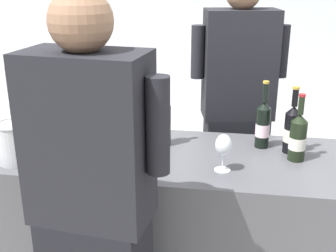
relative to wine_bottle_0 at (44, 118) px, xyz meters
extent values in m
cube|color=silver|center=(0.83, 2.48, 0.38)|extent=(8.00, 0.10, 2.80)
cube|color=#4C4C51|center=(0.83, -0.12, -0.57)|extent=(2.06, 0.70, 0.91)
cylinder|color=black|center=(0.00, 0.00, -0.02)|extent=(0.08, 0.08, 0.20)
cone|color=black|center=(0.00, 0.00, 0.10)|extent=(0.08, 0.08, 0.03)
cylinder|color=black|center=(0.00, 0.00, 0.16)|extent=(0.03, 0.03, 0.08)
cylinder|color=maroon|center=(0.00, 0.00, 0.20)|extent=(0.03, 0.03, 0.01)
cylinder|color=silver|center=(0.00, 0.00, -0.03)|extent=(0.08, 0.08, 0.06)
cylinder|color=black|center=(0.29, 0.03, -0.02)|extent=(0.08, 0.08, 0.20)
cone|color=black|center=(0.29, 0.03, 0.10)|extent=(0.08, 0.08, 0.04)
cylinder|color=black|center=(0.29, 0.03, 0.16)|extent=(0.03, 0.03, 0.09)
cylinder|color=#333338|center=(0.29, 0.03, 0.21)|extent=(0.04, 0.04, 0.01)
cylinder|color=silver|center=(0.29, 0.03, -0.03)|extent=(0.08, 0.08, 0.06)
cylinder|color=black|center=(0.23, -0.09, -0.02)|extent=(0.07, 0.07, 0.19)
cone|color=black|center=(0.23, -0.09, 0.09)|extent=(0.07, 0.07, 0.04)
cylinder|color=black|center=(0.23, -0.09, 0.16)|extent=(0.03, 0.03, 0.09)
cylinder|color=maroon|center=(0.23, -0.09, 0.21)|extent=(0.03, 0.03, 0.01)
cylinder|color=silver|center=(0.23, -0.09, -0.03)|extent=(0.07, 0.07, 0.06)
cylinder|color=black|center=(1.33, -0.09, -0.02)|extent=(0.08, 0.08, 0.20)
cone|color=black|center=(1.33, -0.09, 0.10)|extent=(0.08, 0.08, 0.04)
cylinder|color=black|center=(1.33, -0.09, 0.16)|extent=(0.03, 0.03, 0.09)
cylinder|color=maroon|center=(1.33, -0.09, 0.21)|extent=(0.03, 0.03, 0.01)
cylinder|color=silver|center=(1.33, -0.09, -0.03)|extent=(0.08, 0.08, 0.06)
cylinder|color=black|center=(0.22, -0.22, -0.02)|extent=(0.08, 0.08, 0.20)
cone|color=black|center=(0.22, -0.22, 0.09)|extent=(0.08, 0.08, 0.03)
cylinder|color=black|center=(0.22, -0.22, 0.15)|extent=(0.03, 0.03, 0.08)
cylinder|color=maroon|center=(0.22, -0.22, 0.20)|extent=(0.03, 0.03, 0.01)
cylinder|color=silver|center=(0.22, -0.22, -0.03)|extent=(0.09, 0.09, 0.08)
cylinder|color=black|center=(1.31, 0.01, -0.02)|extent=(0.08, 0.08, 0.20)
cone|color=black|center=(1.31, 0.01, 0.11)|extent=(0.08, 0.08, 0.04)
cylinder|color=black|center=(1.31, 0.01, 0.17)|extent=(0.03, 0.03, 0.09)
cylinder|color=#B79333|center=(1.31, 0.01, 0.22)|extent=(0.03, 0.03, 0.01)
cylinder|color=#F0E1C9|center=(1.31, 0.01, -0.03)|extent=(0.08, 0.08, 0.07)
cylinder|color=black|center=(1.17, 0.06, -0.01)|extent=(0.07, 0.07, 0.21)
cone|color=black|center=(1.17, 0.06, 0.11)|extent=(0.07, 0.07, 0.03)
cylinder|color=black|center=(1.17, 0.06, 0.17)|extent=(0.03, 0.03, 0.10)
cylinder|color=#B79333|center=(1.17, 0.06, 0.23)|extent=(0.03, 0.03, 0.01)
cylinder|color=silver|center=(1.17, 0.06, -0.02)|extent=(0.07, 0.07, 0.07)
cylinder|color=black|center=(0.66, 0.00, -0.01)|extent=(0.08, 0.08, 0.21)
cone|color=black|center=(0.66, 0.00, 0.11)|extent=(0.08, 0.08, 0.03)
cylinder|color=black|center=(0.66, 0.00, 0.17)|extent=(0.03, 0.03, 0.09)
cylinder|color=black|center=(0.66, 0.00, 0.23)|extent=(0.03, 0.03, 0.01)
cylinder|color=black|center=(0.50, -0.27, -0.01)|extent=(0.08, 0.08, 0.22)
cone|color=black|center=(0.50, -0.27, 0.12)|extent=(0.08, 0.08, 0.04)
cylinder|color=black|center=(0.50, -0.27, 0.18)|extent=(0.03, 0.03, 0.09)
cylinder|color=maroon|center=(0.50, -0.27, 0.23)|extent=(0.03, 0.03, 0.01)
cylinder|color=silver|center=(0.50, -0.27, -0.02)|extent=(0.08, 0.08, 0.08)
cylinder|color=black|center=(0.33, -0.19, -0.02)|extent=(0.07, 0.07, 0.19)
cone|color=black|center=(0.33, -0.19, 0.09)|extent=(0.07, 0.07, 0.03)
cylinder|color=black|center=(0.33, -0.19, 0.15)|extent=(0.03, 0.03, 0.08)
cylinder|color=#B79333|center=(0.33, -0.19, 0.19)|extent=(0.03, 0.03, 0.01)
cylinder|color=white|center=(0.33, -0.19, -0.03)|extent=(0.08, 0.08, 0.07)
cylinder|color=silver|center=(0.98, -0.27, -0.12)|extent=(0.07, 0.07, 0.00)
cylinder|color=silver|center=(0.98, -0.27, -0.08)|extent=(0.01, 0.01, 0.08)
ellipsoid|color=silver|center=(0.98, -0.27, 0.01)|extent=(0.08, 0.08, 0.10)
ellipsoid|color=maroon|center=(0.98, -0.27, -0.01)|extent=(0.06, 0.06, 0.04)
cylinder|color=silver|center=(0.00, -0.32, -0.02)|extent=(0.18, 0.18, 0.19)
torus|color=silver|center=(0.00, -0.32, 0.07)|extent=(0.19, 0.19, 0.01)
cube|color=black|center=(1.04, 0.49, -0.56)|extent=(0.42, 0.31, 0.93)
cube|color=black|center=(1.04, 0.49, 0.23)|extent=(0.46, 0.32, 0.64)
cylinder|color=black|center=(1.28, 0.54, 0.30)|extent=(0.08, 0.08, 0.31)
cylinder|color=black|center=(0.79, 0.44, 0.30)|extent=(0.08, 0.08, 0.31)
cube|color=black|center=(0.53, -0.77, 0.20)|extent=(0.45, 0.29, 0.61)
sphere|color=#8C664C|center=(0.53, -0.77, 0.60)|extent=(0.21, 0.21, 0.21)
cylinder|color=black|center=(0.28, -0.74, 0.28)|extent=(0.08, 0.08, 0.33)
cylinder|color=black|center=(0.78, -0.79, 0.28)|extent=(0.08, 0.08, 0.33)
camera|label=1|loc=(1.02, -2.10, 0.75)|focal=46.30mm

